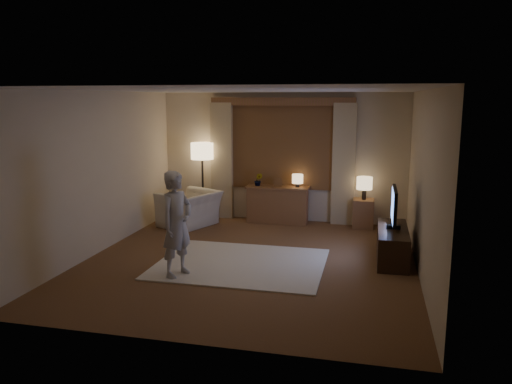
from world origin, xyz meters
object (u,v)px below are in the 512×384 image
(armchair, at_px, (189,209))
(side_table, at_px, (363,214))
(person, at_px, (177,224))
(sideboard, at_px, (278,205))
(tv_stand, at_px, (392,244))

(armchair, height_order, side_table, armchair)
(side_table, bearing_deg, armchair, -169.58)
(side_table, distance_m, person, 4.21)
(sideboard, relative_size, side_table, 2.14)
(side_table, bearing_deg, person, -126.49)
(armchair, distance_m, side_table, 3.40)
(sideboard, distance_m, person, 3.52)
(sideboard, bearing_deg, person, -102.92)
(side_table, distance_m, tv_stand, 1.97)
(tv_stand, bearing_deg, armchair, 161.31)
(armchair, xyz_separation_m, person, (0.86, -2.74, 0.42))
(side_table, bearing_deg, tv_stand, -75.78)
(sideboard, bearing_deg, armchair, -157.96)
(armchair, bearing_deg, side_table, 123.20)
(person, bearing_deg, sideboard, 8.52)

